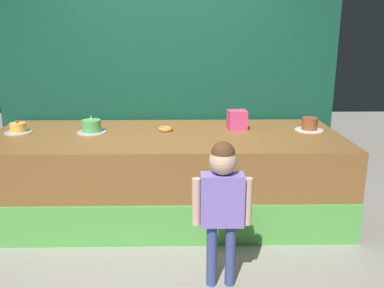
% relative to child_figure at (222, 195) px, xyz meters
% --- Properties ---
extents(ground_plane, '(12.00, 12.00, 0.00)m').
position_rel_child_figure_xyz_m(ground_plane, '(-0.44, 0.56, -0.69)').
color(ground_plane, gray).
extents(stage_platform, '(3.37, 1.35, 0.81)m').
position_rel_child_figure_xyz_m(stage_platform, '(-0.44, 1.22, -0.28)').
color(stage_platform, brown).
rests_on(stage_platform, ground_plane).
extents(curtain_backdrop, '(3.73, 0.08, 2.84)m').
position_rel_child_figure_xyz_m(curtain_backdrop, '(-0.44, 1.99, 0.73)').
color(curtain_backdrop, '#144C38').
rests_on(curtain_backdrop, ground_plane).
extents(child_figure, '(0.41, 0.19, 1.07)m').
position_rel_child_figure_xyz_m(child_figure, '(0.00, 0.00, 0.00)').
color(child_figure, '#3F4C8C').
rests_on(child_figure, ground_plane).
extents(pink_box, '(0.20, 0.18, 0.19)m').
position_rel_child_figure_xyz_m(pink_box, '(0.27, 1.42, 0.22)').
color(pink_box, '#E84781').
rests_on(pink_box, stage_platform).
extents(donut, '(0.14, 0.14, 0.04)m').
position_rel_child_figure_xyz_m(donut, '(-0.44, 1.36, 0.14)').
color(donut, orange).
rests_on(donut, stage_platform).
extents(cake_left, '(0.26, 0.26, 0.12)m').
position_rel_child_figure_xyz_m(cake_left, '(-1.87, 1.32, 0.16)').
color(cake_left, silver).
rests_on(cake_left, stage_platform).
extents(cake_center, '(0.29, 0.29, 0.18)m').
position_rel_child_figure_xyz_m(cake_center, '(-1.16, 1.31, 0.18)').
color(cake_center, silver).
rests_on(cake_center, stage_platform).
extents(cake_right, '(0.28, 0.28, 0.13)m').
position_rel_child_figure_xyz_m(cake_right, '(0.99, 1.36, 0.18)').
color(cake_right, white).
rests_on(cake_right, stage_platform).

